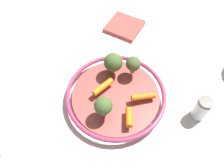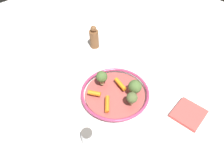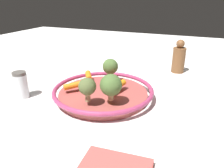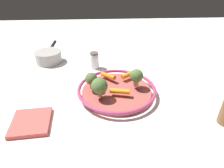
{
  "view_description": "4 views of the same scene",
  "coord_description": "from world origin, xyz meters",
  "px_view_note": "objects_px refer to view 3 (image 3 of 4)",
  "views": [
    {
      "loc": [
        0.18,
        -0.29,
        0.59
      ],
      "look_at": [
        -0.02,
        0.01,
        0.05
      ],
      "focal_mm": 37.13,
      "sensor_mm": 36.0,
      "label": 1
    },
    {
      "loc": [
        0.4,
        0.39,
        0.7
      ],
      "look_at": [
        -0.0,
        -0.02,
        0.06
      ],
      "focal_mm": 33.53,
      "sensor_mm": 36.0,
      "label": 2
    },
    {
      "loc": [
        -0.24,
        0.52,
        0.28
      ],
      "look_at": [
        -0.03,
        0.0,
        0.05
      ],
      "focal_mm": 35.07,
      "sensor_mm": 36.0,
      "label": 3
    },
    {
      "loc": [
        -0.59,
        0.05,
        0.42
      ],
      "look_at": [
        -0.02,
        0.02,
        0.06
      ],
      "focal_mm": 31.29,
      "sensor_mm": 36.0,
      "label": 4
    }
  ],
  "objects_px": {
    "serving_bowl": "(103,93)",
    "pepper_mill": "(179,58)",
    "broccoli_floret_large": "(110,67)",
    "baby_carrot_back": "(89,76)",
    "baby_carrot_near_rim": "(117,86)",
    "baby_carrot_left": "(76,85)",
    "broccoli_floret_mid": "(87,87)",
    "broccoli_floret_edge": "(111,85)",
    "salt_shaker": "(21,85)"
  },
  "relations": [
    {
      "from": "salt_shaker",
      "to": "pepper_mill",
      "type": "xyz_separation_m",
      "value": [
        -0.39,
        -0.41,
        0.02
      ]
    },
    {
      "from": "baby_carrot_back",
      "to": "broccoli_floret_large",
      "type": "height_order",
      "value": "broccoli_floret_large"
    },
    {
      "from": "serving_bowl",
      "to": "broccoli_floret_mid",
      "type": "height_order",
      "value": "broccoli_floret_mid"
    },
    {
      "from": "broccoli_floret_mid",
      "to": "pepper_mill",
      "type": "distance_m",
      "value": 0.44
    },
    {
      "from": "baby_carrot_left",
      "to": "broccoli_floret_edge",
      "type": "distance_m",
      "value": 0.13
    },
    {
      "from": "serving_bowl",
      "to": "baby_carrot_back",
      "type": "relative_size",
      "value": 5.51
    },
    {
      "from": "serving_bowl",
      "to": "baby_carrot_back",
      "type": "bearing_deg",
      "value": -33.1
    },
    {
      "from": "baby_carrot_back",
      "to": "pepper_mill",
      "type": "relative_size",
      "value": 0.42
    },
    {
      "from": "serving_bowl",
      "to": "baby_carrot_near_rim",
      "type": "relative_size",
      "value": 4.2
    },
    {
      "from": "baby_carrot_near_rim",
      "to": "broccoli_floret_mid",
      "type": "relative_size",
      "value": 1.12
    },
    {
      "from": "baby_carrot_back",
      "to": "baby_carrot_left",
      "type": "bearing_deg",
      "value": 90.17
    },
    {
      "from": "pepper_mill",
      "to": "broccoli_floret_edge",
      "type": "bearing_deg",
      "value": 73.0
    },
    {
      "from": "serving_bowl",
      "to": "salt_shaker",
      "type": "bearing_deg",
      "value": 21.1
    },
    {
      "from": "broccoli_floret_large",
      "to": "salt_shaker",
      "type": "bearing_deg",
      "value": 36.26
    },
    {
      "from": "broccoli_floret_mid",
      "to": "salt_shaker",
      "type": "bearing_deg",
      "value": -1.34
    },
    {
      "from": "baby_carrot_left",
      "to": "broccoli_floret_mid",
      "type": "relative_size",
      "value": 1.12
    },
    {
      "from": "baby_carrot_back",
      "to": "pepper_mill",
      "type": "bearing_deg",
      "value": -131.26
    },
    {
      "from": "broccoli_floret_edge",
      "to": "broccoli_floret_large",
      "type": "bearing_deg",
      "value": -66.32
    },
    {
      "from": "serving_bowl",
      "to": "salt_shaker",
      "type": "relative_size",
      "value": 3.7
    },
    {
      "from": "baby_carrot_left",
      "to": "broccoli_floret_mid",
      "type": "height_order",
      "value": "broccoli_floret_mid"
    },
    {
      "from": "baby_carrot_near_rim",
      "to": "broccoli_floret_large",
      "type": "bearing_deg",
      "value": -53.2
    },
    {
      "from": "baby_carrot_near_rim",
      "to": "baby_carrot_left",
      "type": "relative_size",
      "value": 1.0
    },
    {
      "from": "broccoli_floret_mid",
      "to": "broccoli_floret_edge",
      "type": "xyz_separation_m",
      "value": [
        -0.05,
        -0.03,
        0.0
      ]
    },
    {
      "from": "baby_carrot_near_rim",
      "to": "broccoli_floret_large",
      "type": "distance_m",
      "value": 0.08
    },
    {
      "from": "broccoli_floret_edge",
      "to": "salt_shaker",
      "type": "bearing_deg",
      "value": 4.93
    },
    {
      "from": "serving_bowl",
      "to": "broccoli_floret_large",
      "type": "relative_size",
      "value": 4.4
    },
    {
      "from": "baby_carrot_left",
      "to": "baby_carrot_back",
      "type": "bearing_deg",
      "value": -89.83
    },
    {
      "from": "pepper_mill",
      "to": "salt_shaker",
      "type": "bearing_deg",
      "value": 46.27
    },
    {
      "from": "baby_carrot_left",
      "to": "broccoli_floret_mid",
      "type": "bearing_deg",
      "value": 139.18
    },
    {
      "from": "serving_bowl",
      "to": "baby_carrot_near_rim",
      "type": "height_order",
      "value": "baby_carrot_near_rim"
    },
    {
      "from": "broccoli_floret_mid",
      "to": "salt_shaker",
      "type": "height_order",
      "value": "broccoli_floret_mid"
    },
    {
      "from": "baby_carrot_back",
      "to": "pepper_mill",
      "type": "height_order",
      "value": "pepper_mill"
    },
    {
      "from": "broccoli_floret_large",
      "to": "salt_shaker",
      "type": "xyz_separation_m",
      "value": [
        0.21,
        0.16,
        -0.03
      ]
    },
    {
      "from": "baby_carrot_near_rim",
      "to": "broccoli_floret_edge",
      "type": "xyz_separation_m",
      "value": [
        -0.01,
        0.07,
        0.03
      ]
    },
    {
      "from": "serving_bowl",
      "to": "pepper_mill",
      "type": "relative_size",
      "value": 2.3
    },
    {
      "from": "broccoli_floret_mid",
      "to": "broccoli_floret_edge",
      "type": "height_order",
      "value": "broccoli_floret_edge"
    },
    {
      "from": "baby_carrot_near_rim",
      "to": "baby_carrot_back",
      "type": "relative_size",
      "value": 1.31
    },
    {
      "from": "baby_carrot_left",
      "to": "salt_shaker",
      "type": "bearing_deg",
      "value": 20.87
    },
    {
      "from": "baby_carrot_back",
      "to": "broccoli_floret_edge",
      "type": "xyz_separation_m",
      "value": [
        -0.12,
        0.11,
        0.03
      ]
    },
    {
      "from": "broccoli_floret_mid",
      "to": "salt_shaker",
      "type": "xyz_separation_m",
      "value": [
        0.22,
        -0.01,
        -0.03
      ]
    },
    {
      "from": "broccoli_floret_large",
      "to": "salt_shaker",
      "type": "distance_m",
      "value": 0.27
    },
    {
      "from": "baby_carrot_back",
      "to": "salt_shaker",
      "type": "relative_size",
      "value": 0.67
    },
    {
      "from": "broccoli_floret_mid",
      "to": "pepper_mill",
      "type": "xyz_separation_m",
      "value": [
        -0.17,
        -0.41,
        -0.02
      ]
    },
    {
      "from": "baby_carrot_back",
      "to": "baby_carrot_near_rim",
      "type": "bearing_deg",
      "value": 160.55
    },
    {
      "from": "baby_carrot_near_rim",
      "to": "baby_carrot_left",
      "type": "bearing_deg",
      "value": 18.06
    },
    {
      "from": "baby_carrot_near_rim",
      "to": "pepper_mill",
      "type": "bearing_deg",
      "value": -112.24
    },
    {
      "from": "broccoli_floret_large",
      "to": "pepper_mill",
      "type": "distance_m",
      "value": 0.31
    },
    {
      "from": "salt_shaker",
      "to": "broccoli_floret_edge",
      "type": "bearing_deg",
      "value": -175.07
    },
    {
      "from": "baby_carrot_left",
      "to": "broccoli_floret_large",
      "type": "distance_m",
      "value": 0.12
    },
    {
      "from": "broccoli_floret_edge",
      "to": "salt_shaker",
      "type": "height_order",
      "value": "broccoli_floret_edge"
    }
  ]
}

